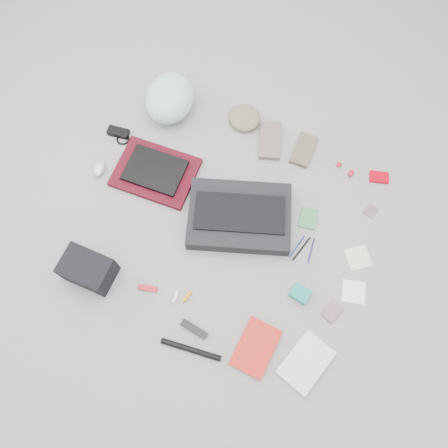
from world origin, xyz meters
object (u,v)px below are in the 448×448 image
at_px(bike_helmet, 170,98).
at_px(camera_bag, 88,270).
at_px(book_red, 256,347).
at_px(messenger_bag, 239,216).
at_px(laptop, 155,170).
at_px(accordion_wallet, 300,294).

relative_size(bike_helmet, camera_bag, 1.42).
relative_size(bike_helmet, book_red, 1.35).
bearing_deg(messenger_bag, book_red, -79.90).
height_order(messenger_bag, bike_helmet, bike_helmet).
bearing_deg(laptop, camera_bag, -96.57).
bearing_deg(laptop, bike_helmet, 101.14).
distance_m(bike_helmet, camera_bag, 1.00).
distance_m(laptop, camera_bag, 0.61).
relative_size(messenger_bag, laptop, 1.69).
distance_m(messenger_bag, camera_bag, 0.76).
bearing_deg(camera_bag, accordion_wallet, 17.22).
xyz_separation_m(messenger_bag, bike_helmet, (-0.61, 0.45, 0.05)).
bearing_deg(bike_helmet, messenger_bag, -44.77).
relative_size(messenger_bag, book_red, 2.11).
xyz_separation_m(messenger_bag, camera_bag, (-0.53, -0.55, 0.03)).
distance_m(laptop, book_red, 1.02).
distance_m(book_red, accordion_wallet, 0.32).
bearing_deg(accordion_wallet, messenger_bag, 158.77).
distance_m(bike_helmet, accordion_wallet, 1.23).
xyz_separation_m(messenger_bag, book_red, (0.32, -0.54, -0.03)).
bearing_deg(camera_bag, laptop, 86.17).
bearing_deg(messenger_bag, camera_bag, -154.47).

